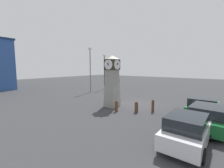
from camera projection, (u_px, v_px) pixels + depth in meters
ground_plane at (137, 104)px, 15.57m from camera, size 88.31×88.31×0.00m
clock_tower at (112, 82)px, 14.33m from camera, size 1.54×1.42×4.89m
bollard_near_tower at (116, 106)px, 12.80m from camera, size 0.25×0.25×0.96m
bollard_mid_row at (136, 107)px, 12.54m from camera, size 0.29×0.29×0.94m
bollard_far_row at (153, 106)px, 12.65m from camera, size 0.23×0.23×1.08m
car_navy_sedan at (187, 130)px, 7.18m from camera, size 3.85×1.92×1.57m
car_near_tower at (208, 117)px, 9.06m from camera, size 4.09×2.24×1.53m
car_by_building at (203, 106)px, 11.67m from camera, size 4.22×2.10×1.51m
street_lamp_near_road at (90, 67)px, 22.48m from camera, size 0.50×0.24×6.65m
street_lamp_far_side at (104, 69)px, 25.44m from camera, size 0.50×0.24×5.86m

